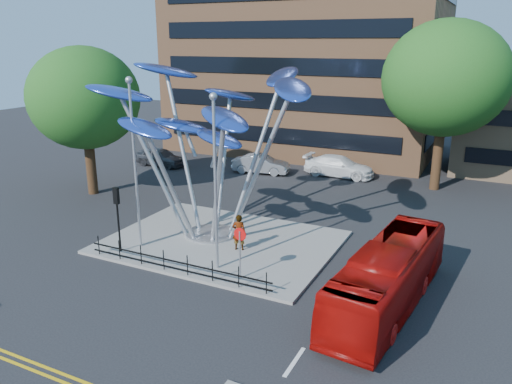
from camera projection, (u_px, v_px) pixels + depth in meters
The scene contains 17 objects.
ground at pixel (172, 296), 21.61m from camera, with size 120.00×120.00×0.00m, color black.
traffic_island at pixel (222, 242), 27.16m from camera, with size 12.00×9.00×0.15m, color slate.
double_yellow_near at pixel (66, 375), 16.45m from camera, with size 40.00×0.12×0.01m, color gold.
double_yellow_far at pixel (59, 381), 16.20m from camera, with size 40.00×0.12×0.01m, color gold.
tree_right at pixel (446, 79), 34.77m from camera, with size 8.80×8.80×12.11m.
tree_left at pixel (84, 98), 34.12m from camera, with size 7.60×7.60×10.32m.
leaf_sculpture at pixel (208, 114), 26.21m from camera, with size 12.72×9.54×9.51m.
street_lamp_left at pixel (134, 150), 24.95m from camera, with size 0.36×0.36×8.80m.
street_lamp_right at pixel (215, 168), 22.49m from camera, with size 0.36×0.36×8.30m.
traffic_light_island at pixel (117, 206), 25.10m from camera, with size 0.28×0.18×3.42m.
no_entry_sign_island at pixel (240, 244), 22.39m from camera, with size 0.60×0.10×2.45m.
pedestrian_railing_front at pixel (175, 264), 23.33m from camera, with size 10.00×0.06×1.00m.
red_bus at pixel (388, 277), 20.35m from camera, with size 2.27×9.71×2.70m, color #990A07.
pedestrian at pixel (239, 232), 25.73m from camera, with size 0.70×0.46×1.92m, color gray.
parked_car_left at pixel (161, 157), 43.78m from camera, with size 1.87×4.65×1.59m, color #3B3D42.
parked_car_mid at pixel (261, 164), 41.33m from camera, with size 1.65×4.72×1.56m, color #9C9EA3.
parked_car_right at pixel (339, 166), 40.41m from camera, with size 2.30×5.67×1.64m, color white.
Camera 1 is at (11.80, -15.77, 10.59)m, focal length 35.00 mm.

